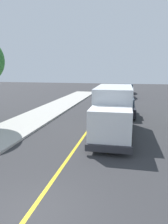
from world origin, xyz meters
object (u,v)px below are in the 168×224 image
at_px(parked_car_far, 127,93).
at_px(parked_car_furthest, 128,89).
at_px(box_truck, 113,109).
at_px(parked_car_near, 125,108).
at_px(parked_car_mid, 119,99).

xyz_separation_m(parked_car_far, parked_car_furthest, (0.17, 6.16, 0.00)).
bearing_deg(box_truck, parked_car_far, 88.37).
distance_m(parked_car_near, parked_car_far, 13.20).
height_order(parked_car_near, parked_car_mid, same).
bearing_deg(parked_car_mid, parked_car_near, -81.47).
bearing_deg(box_truck, parked_car_mid, 90.94).
distance_m(box_truck, parked_car_near, 6.03).
distance_m(box_truck, parked_car_far, 19.14).
xyz_separation_m(box_truck, parked_car_far, (0.54, 19.11, -0.97)).
height_order(box_truck, parked_car_furthest, box_truck).
xyz_separation_m(parked_car_mid, parked_car_far, (0.73, 7.47, 0.00)).
height_order(box_truck, parked_car_far, box_truck).
relative_size(parked_car_near, parked_car_mid, 1.00).
relative_size(box_truck, parked_car_far, 1.64).
xyz_separation_m(parked_car_near, parked_car_mid, (-0.86, 5.73, 0.00)).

